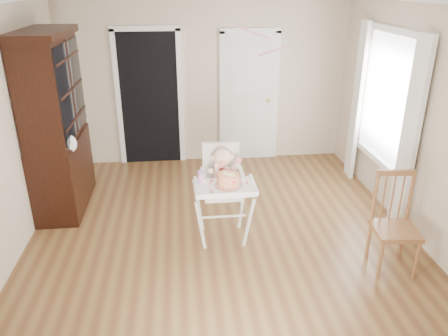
{
  "coord_description": "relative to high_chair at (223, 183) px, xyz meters",
  "views": [
    {
      "loc": [
        -0.44,
        -4.41,
        2.79
      ],
      "look_at": [
        0.02,
        -0.11,
        0.93
      ],
      "focal_mm": 35.0,
      "sensor_mm": 36.0,
      "label": 1
    }
  ],
  "objects": [
    {
      "name": "floor",
      "position": [
        -0.01,
        0.02,
        -0.71
      ],
      "size": [
        5.0,
        5.0,
        0.0
      ],
      "primitive_type": "plane",
      "color": "brown",
      "rests_on": "ground"
    },
    {
      "name": "wall_back",
      "position": [
        -0.01,
        2.52,
        0.64
      ],
      "size": [
        4.5,
        0.0,
        4.5
      ],
      "primitive_type": "plane",
      "rotation": [
        1.57,
        0.0,
        0.0
      ],
      "color": "beige",
      "rests_on": "floor"
    },
    {
      "name": "wall_left",
      "position": [
        -2.26,
        0.02,
        0.64
      ],
      "size": [
        0.0,
        5.0,
        5.0
      ],
      "primitive_type": "plane",
      "rotation": [
        1.57,
        0.0,
        1.57
      ],
      "color": "beige",
      "rests_on": "floor"
    },
    {
      "name": "wall_right",
      "position": [
        2.24,
        0.02,
        0.64
      ],
      "size": [
        0.0,
        5.0,
        5.0
      ],
      "primitive_type": "plane",
      "rotation": [
        1.57,
        0.0,
        -1.57
      ],
      "color": "beige",
      "rests_on": "floor"
    },
    {
      "name": "doorway",
      "position": [
        -0.91,
        2.5,
        0.4
      ],
      "size": [
        1.06,
        0.05,
        2.22
      ],
      "color": "black",
      "rests_on": "wall_back"
    },
    {
      "name": "closet_door",
      "position": [
        0.69,
        2.49,
        0.32
      ],
      "size": [
        0.96,
        0.09,
        2.13
      ],
      "color": "white",
      "rests_on": "wall_back"
    },
    {
      "name": "window_right",
      "position": [
        2.17,
        0.82,
        0.58
      ],
      "size": [
        0.13,
        1.84,
        2.3
      ],
      "color": "white",
      "rests_on": "wall_right"
    },
    {
      "name": "high_chair",
      "position": [
        0.0,
        0.0,
        0.0
      ],
      "size": [
        0.67,
        0.81,
        1.15
      ],
      "rotation": [
        0.0,
        0.0,
        -0.0
      ],
      "color": "white",
      "rests_on": "floor"
    },
    {
      "name": "baby",
      "position": [
        0.0,
        0.03,
        0.15
      ],
      "size": [
        0.32,
        0.24,
        0.48
      ],
      "rotation": [
        0.0,
        0.0,
        -0.0
      ],
      "color": "beige",
      "rests_on": "high_chair"
    },
    {
      "name": "cake",
      "position": [
        0.04,
        -0.26,
        0.16
      ],
      "size": [
        0.3,
        0.3,
        0.14
      ],
      "color": "silver",
      "rests_on": "high_chair"
    },
    {
      "name": "sippy_cup",
      "position": [
        -0.25,
        -0.14,
        0.16
      ],
      "size": [
        0.07,
        0.07,
        0.17
      ],
      "rotation": [
        0.0,
        0.0,
        -0.0
      ],
      "color": "pink",
      "rests_on": "high_chair"
    },
    {
      "name": "china_cabinet",
      "position": [
        -1.99,
        1.04,
        0.43
      ],
      "size": [
        0.6,
        1.35,
        2.28
      ],
      "color": "black",
      "rests_on": "floor"
    },
    {
      "name": "dining_chair",
      "position": [
        1.69,
        -0.74,
        -0.22
      ],
      "size": [
        0.47,
        0.47,
        1.05
      ],
      "rotation": [
        0.0,
        0.0,
        -0.09
      ],
      "color": "brown",
      "rests_on": "floor"
    },
    {
      "name": "streamer",
      "position": [
        0.51,
        1.27,
        1.49
      ],
      "size": [
        0.4,
        0.32,
        0.15
      ],
      "primitive_type": null,
      "rotation": [
        0.26,
        0.0,
        0.91
      ],
      "color": "#FF93C8",
      "rests_on": "ceiling"
    }
  ]
}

